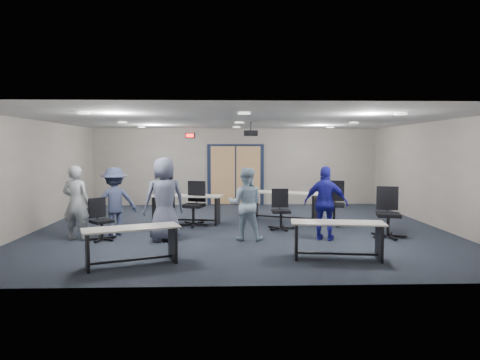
{
  "coord_description": "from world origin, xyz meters",
  "views": [
    {
      "loc": [
        -0.36,
        -10.63,
        2.03
      ],
      "look_at": [
        -0.01,
        -0.3,
        1.24
      ],
      "focal_mm": 32.0,
      "sensor_mm": 36.0,
      "label": 1
    }
  ],
  "objects_px": {
    "table_back_left": "(186,204)",
    "chair_back_d": "(334,203)",
    "table_back_right": "(284,201)",
    "chair_back_a": "(166,210)",
    "table_front_right": "(337,234)",
    "person_back": "(114,201)",
    "chair_loose_left": "(102,220)",
    "chair_back_c": "(281,210)",
    "table_front_left": "(132,239)",
    "chair_loose_right": "(388,213)",
    "person_navy": "(326,203)",
    "chair_back_b": "(193,204)",
    "person_lightblue": "(246,204)",
    "person_gray": "(76,203)",
    "person_plaid": "(164,199)"
  },
  "relations": [
    {
      "from": "table_back_left",
      "to": "chair_back_d",
      "type": "relative_size",
      "value": 1.7
    },
    {
      "from": "table_back_right",
      "to": "chair_back_a",
      "type": "height_order",
      "value": "chair_back_a"
    },
    {
      "from": "table_front_right",
      "to": "person_back",
      "type": "distance_m",
      "value": 5.14
    },
    {
      "from": "chair_loose_left",
      "to": "table_back_right",
      "type": "bearing_deg",
      "value": -14.63
    },
    {
      "from": "table_front_right",
      "to": "chair_back_c",
      "type": "xyz_separation_m",
      "value": [
        -0.67,
        2.82,
        0.04
      ]
    },
    {
      "from": "table_front_left",
      "to": "table_front_right",
      "type": "relative_size",
      "value": 0.99
    },
    {
      "from": "chair_loose_right",
      "to": "table_front_right",
      "type": "bearing_deg",
      "value": -119.1
    },
    {
      "from": "table_front_left",
      "to": "chair_loose_right",
      "type": "height_order",
      "value": "chair_loose_right"
    },
    {
      "from": "table_front_left",
      "to": "table_back_right",
      "type": "distance_m",
      "value": 5.4
    },
    {
      "from": "table_back_left",
      "to": "person_navy",
      "type": "height_order",
      "value": "person_navy"
    },
    {
      "from": "chair_back_a",
      "to": "chair_loose_right",
      "type": "relative_size",
      "value": 0.86
    },
    {
      "from": "table_back_left",
      "to": "chair_back_b",
      "type": "relative_size",
      "value": 1.7
    },
    {
      "from": "person_navy",
      "to": "chair_back_c",
      "type": "bearing_deg",
      "value": -32.65
    },
    {
      "from": "chair_back_a",
      "to": "chair_loose_left",
      "type": "height_order",
      "value": "chair_back_a"
    },
    {
      "from": "chair_back_b",
      "to": "person_back",
      "type": "relative_size",
      "value": 0.73
    },
    {
      "from": "person_lightblue",
      "to": "person_navy",
      "type": "height_order",
      "value": "person_navy"
    },
    {
      "from": "chair_back_a",
      "to": "chair_back_c",
      "type": "xyz_separation_m",
      "value": [
        2.83,
        -0.03,
        0.01
      ]
    },
    {
      "from": "person_gray",
      "to": "person_lightblue",
      "type": "height_order",
      "value": "person_gray"
    },
    {
      "from": "table_back_right",
      "to": "chair_back_b",
      "type": "bearing_deg",
      "value": -141.61
    },
    {
      "from": "table_back_right",
      "to": "chair_back_b",
      "type": "distance_m",
      "value": 2.53
    },
    {
      "from": "table_front_right",
      "to": "person_navy",
      "type": "distance_m",
      "value": 1.63
    },
    {
      "from": "table_back_right",
      "to": "chair_back_d",
      "type": "distance_m",
      "value": 1.39
    },
    {
      "from": "table_front_right",
      "to": "person_back",
      "type": "height_order",
      "value": "person_back"
    },
    {
      "from": "table_back_left",
      "to": "chair_loose_right",
      "type": "xyz_separation_m",
      "value": [
        4.71,
        -1.96,
        0.04
      ]
    },
    {
      "from": "table_back_left",
      "to": "chair_loose_left",
      "type": "height_order",
      "value": "table_back_left"
    },
    {
      "from": "person_navy",
      "to": "person_gray",
      "type": "bearing_deg",
      "value": 21.88
    },
    {
      "from": "table_back_right",
      "to": "person_navy",
      "type": "relative_size",
      "value": 1.28
    },
    {
      "from": "table_back_right",
      "to": "person_back",
      "type": "height_order",
      "value": "person_back"
    },
    {
      "from": "table_front_left",
      "to": "table_back_left",
      "type": "relative_size",
      "value": 0.88
    },
    {
      "from": "chair_back_b",
      "to": "chair_back_a",
      "type": "bearing_deg",
      "value": -120.2
    },
    {
      "from": "chair_back_c",
      "to": "chair_loose_right",
      "type": "xyz_separation_m",
      "value": [
        2.29,
        -1.04,
        0.07
      ]
    },
    {
      "from": "chair_loose_left",
      "to": "person_plaid",
      "type": "distance_m",
      "value": 1.45
    },
    {
      "from": "table_front_right",
      "to": "chair_back_d",
      "type": "distance_m",
      "value": 3.5
    },
    {
      "from": "chair_back_a",
      "to": "chair_back_b",
      "type": "bearing_deg",
      "value": 38.15
    },
    {
      "from": "table_front_left",
      "to": "person_navy",
      "type": "relative_size",
      "value": 1.06
    },
    {
      "from": "chair_loose_left",
      "to": "person_plaid",
      "type": "xyz_separation_m",
      "value": [
        1.38,
        -0.06,
        0.45
      ]
    },
    {
      "from": "chair_back_b",
      "to": "chair_loose_left",
      "type": "xyz_separation_m",
      "value": [
        -1.87,
        -1.7,
        -0.11
      ]
    },
    {
      "from": "chair_back_d",
      "to": "person_gray",
      "type": "relative_size",
      "value": 0.7
    },
    {
      "from": "chair_back_a",
      "to": "person_plaid",
      "type": "bearing_deg",
      "value": -87.27
    },
    {
      "from": "chair_back_d",
      "to": "table_front_left",
      "type": "bearing_deg",
      "value": -122.73
    },
    {
      "from": "table_back_right",
      "to": "person_lightblue",
      "type": "xyz_separation_m",
      "value": [
        -1.17,
        -2.38,
        0.24
      ]
    },
    {
      "from": "chair_back_d",
      "to": "person_lightblue",
      "type": "distance_m",
      "value": 2.99
    },
    {
      "from": "chair_back_c",
      "to": "chair_loose_left",
      "type": "distance_m",
      "value": 4.23
    },
    {
      "from": "table_back_right",
      "to": "chair_loose_left",
      "type": "relative_size",
      "value": 2.26
    },
    {
      "from": "chair_back_b",
      "to": "chair_loose_right",
      "type": "bearing_deg",
      "value": -1.81
    },
    {
      "from": "chair_loose_right",
      "to": "person_back",
      "type": "height_order",
      "value": "person_back"
    },
    {
      "from": "chair_back_d",
      "to": "person_back",
      "type": "distance_m",
      "value": 5.54
    },
    {
      "from": "chair_loose_left",
      "to": "person_plaid",
      "type": "relative_size",
      "value": 0.5
    },
    {
      "from": "table_front_right",
      "to": "person_gray",
      "type": "distance_m",
      "value": 5.59
    },
    {
      "from": "chair_loose_left",
      "to": "person_back",
      "type": "bearing_deg",
      "value": 32.71
    }
  ]
}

